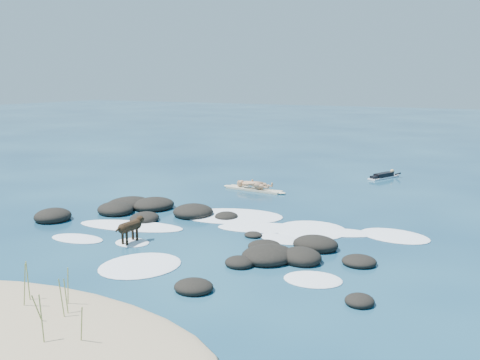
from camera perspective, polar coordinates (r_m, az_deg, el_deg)
The scene contains 8 objects.
ground at distance 17.62m, azimuth -1.60°, elevation -5.48°, with size 160.00×160.00×0.00m, color #0A2642.
sand_dune at distance 11.69m, azimuth -22.61°, elevation -15.06°, with size 9.00×4.40×0.60m, color #9E8966.
dune_grass at distance 11.60m, azimuth -21.44°, elevation -11.98°, with size 3.80×1.82×1.10m.
reef_rocks at distance 18.19m, azimuth -6.27°, elevation -4.62°, with size 12.66×7.67×0.56m.
breaking_foam at distance 17.43m, azimuth 0.44°, elevation -5.63°, with size 11.40×8.85×0.12m.
standing_surfer_rig at distance 23.77m, azimuth 1.50°, elevation 0.57°, with size 3.21×0.76×1.82m.
paddling_surfer_rig at distance 27.78m, azimuth 15.11°, elevation 0.45°, with size 1.36×2.14×0.38m.
dog at distance 16.54m, azimuth -11.55°, elevation -4.85°, with size 0.36×1.29×0.81m.
Camera 1 is at (8.37, -14.70, 4.94)m, focal length 40.00 mm.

